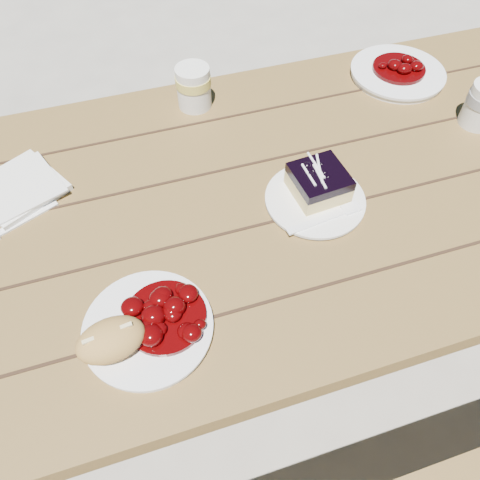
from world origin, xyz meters
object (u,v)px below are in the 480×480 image
object	(u,v)px
blueberry_cake	(319,182)
second_cup	(194,87)
second_plate	(397,73)
bread_roll	(111,340)
picnic_table	(296,230)
main_plate	(148,329)
dessert_plate	(315,200)

from	to	relation	value
blueberry_cake	second_cup	distance (m)	0.38
second_plate	second_cup	size ratio (longest dim) A/B	2.34
bread_roll	blueberry_cake	distance (m)	0.48
bread_roll	second_plate	size ratio (longest dim) A/B	0.47
second_cup	blueberry_cake	bearing A→B (deg)	-65.52
blueberry_cake	second_plate	distance (m)	0.47
picnic_table	blueberry_cake	distance (m)	0.20
main_plate	blueberry_cake	size ratio (longest dim) A/B	1.90
picnic_table	blueberry_cake	size ratio (longest dim) A/B	18.80
main_plate	bread_roll	world-z (taller)	bread_roll
dessert_plate	second_cup	world-z (taller)	second_cup
main_plate	dessert_plate	distance (m)	0.40
dessert_plate	second_plate	size ratio (longest dim) A/B	0.84
picnic_table	main_plate	size ratio (longest dim) A/B	9.88
dessert_plate	second_cup	bearing A→B (deg)	112.25
picnic_table	second_plate	distance (m)	0.48
blueberry_cake	second_plate	size ratio (longest dim) A/B	0.47
bread_roll	blueberry_cake	size ratio (longest dim) A/B	0.99
blueberry_cake	second_cup	size ratio (longest dim) A/B	1.10
main_plate	bread_roll	size ratio (longest dim) A/B	1.91
bread_roll	second_plate	world-z (taller)	bread_roll
picnic_table	second_plate	world-z (taller)	second_plate
main_plate	second_plate	xyz separation A→B (m)	(0.72, 0.50, 0.00)
dessert_plate	second_plate	xyz separation A→B (m)	(0.36, 0.32, 0.00)
bread_roll	dessert_plate	distance (m)	0.46
second_plate	bread_roll	bearing A→B (deg)	-146.29
dessert_plate	blueberry_cake	xyz separation A→B (m)	(0.01, 0.01, 0.03)
main_plate	second_plate	world-z (taller)	same
blueberry_cake	second_plate	world-z (taller)	blueberry_cake
bread_roll	blueberry_cake	xyz separation A→B (m)	(0.43, 0.21, -0.01)
main_plate	blueberry_cake	world-z (taller)	blueberry_cake
picnic_table	bread_roll	size ratio (longest dim) A/B	18.91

